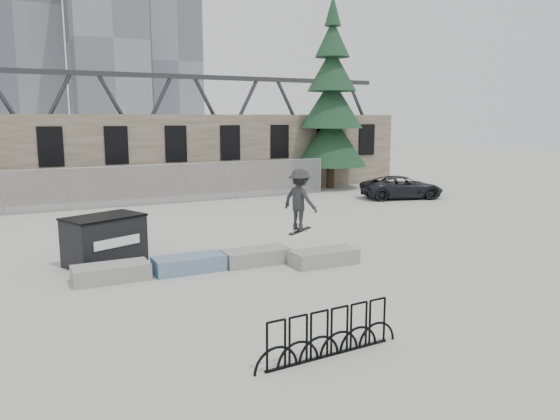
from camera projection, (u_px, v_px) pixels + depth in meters
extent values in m
plane|color=#A4A5A0|center=(218.00, 268.00, 15.90)|extent=(120.00, 120.00, 0.00)
cube|color=#645D4A|center=(113.00, 156.00, 29.80)|extent=(36.00, 2.50, 4.50)
cube|color=black|center=(51.00, 147.00, 27.15)|extent=(1.20, 0.12, 2.00)
cube|color=black|center=(116.00, 145.00, 28.58)|extent=(1.20, 0.12, 2.00)
cube|color=black|center=(176.00, 144.00, 30.01)|extent=(1.20, 0.12, 2.00)
cube|color=black|center=(230.00, 143.00, 31.43)|extent=(1.20, 0.12, 2.00)
cube|color=black|center=(280.00, 142.00, 32.86)|extent=(1.20, 0.12, 2.00)
cube|color=black|center=(325.00, 141.00, 34.29)|extent=(1.20, 0.12, 2.00)
cube|color=black|center=(367.00, 140.00, 35.72)|extent=(1.20, 0.12, 2.00)
cylinder|color=gray|center=(2.00, 193.00, 24.26)|extent=(0.06, 0.06, 2.00)
cylinder|color=gray|center=(68.00, 190.00, 25.49)|extent=(0.06, 0.06, 2.00)
cylinder|color=gray|center=(128.00, 186.00, 26.72)|extent=(0.06, 0.06, 2.00)
cylinder|color=gray|center=(182.00, 183.00, 27.94)|extent=(0.06, 0.06, 2.00)
cylinder|color=gray|center=(232.00, 181.00, 29.17)|extent=(0.06, 0.06, 2.00)
cylinder|color=gray|center=(278.00, 178.00, 30.40)|extent=(0.06, 0.06, 2.00)
cylinder|color=gray|center=(320.00, 176.00, 31.63)|extent=(0.06, 0.06, 2.00)
cube|color=#99999E|center=(128.00, 186.00, 26.72)|extent=(22.00, 0.02, 2.00)
cylinder|color=gray|center=(127.00, 166.00, 26.55)|extent=(22.00, 0.04, 0.04)
cube|color=gray|center=(111.00, 273.00, 14.64)|extent=(2.00, 0.90, 0.45)
cube|color=#2D471E|center=(111.00, 267.00, 14.61)|extent=(1.76, 0.66, 0.10)
cube|color=#2D5C89|center=(189.00, 264.00, 15.54)|extent=(2.00, 0.90, 0.45)
cube|color=#2D471E|center=(189.00, 258.00, 15.52)|extent=(1.76, 0.66, 0.10)
cube|color=gray|center=(256.00, 256.00, 16.35)|extent=(2.00, 0.90, 0.45)
cube|color=#2D471E|center=(256.00, 251.00, 16.33)|extent=(1.76, 0.66, 0.10)
cube|color=gray|center=(324.00, 257.00, 16.27)|extent=(2.00, 0.90, 0.45)
cube|color=#2D471E|center=(324.00, 252.00, 16.25)|extent=(1.76, 0.66, 0.10)
cube|color=black|center=(105.00, 241.00, 16.27)|extent=(2.50, 2.04, 1.41)
cube|color=black|center=(103.00, 217.00, 16.15)|extent=(2.57, 2.11, 0.07)
cube|color=white|center=(117.00, 242.00, 15.84)|extent=(1.40, 0.61, 0.27)
cube|color=black|center=(329.00, 355.00, 10.04)|extent=(2.70, 0.22, 0.04)
torus|color=black|center=(276.00, 346.00, 9.41)|extent=(0.89, 0.10, 0.89)
torus|color=black|center=(298.00, 341.00, 9.63)|extent=(0.89, 0.10, 0.89)
torus|color=black|center=(319.00, 335.00, 9.86)|extent=(0.89, 0.10, 0.89)
torus|color=black|center=(339.00, 331.00, 10.08)|extent=(0.89, 0.10, 0.89)
torus|color=black|center=(359.00, 326.00, 10.30)|extent=(0.89, 0.10, 0.89)
torus|color=black|center=(377.00, 322.00, 10.53)|extent=(0.89, 0.10, 0.89)
cylinder|color=#38281E|center=(331.00, 166.00, 33.78)|extent=(0.50, 0.50, 2.69)
cone|color=black|center=(331.00, 139.00, 33.51)|extent=(4.38, 4.38, 3.20)
cone|color=black|center=(332.00, 103.00, 33.14)|extent=(3.83, 3.83, 3.00)
cone|color=black|center=(332.00, 69.00, 32.80)|extent=(2.99, 2.99, 2.60)
cone|color=black|center=(333.00, 38.00, 32.50)|extent=(2.10, 2.10, 2.20)
cone|color=black|center=(333.00, 10.00, 32.23)|extent=(1.00, 1.00, 1.80)
cube|color=slate|center=(11.00, 8.00, 98.86)|extent=(16.00, 14.00, 48.00)
cube|color=slate|center=(107.00, 42.00, 93.10)|extent=(12.00, 12.00, 34.00)
cube|color=slate|center=(171.00, 63.00, 108.48)|extent=(10.00, 10.00, 30.00)
cube|color=#2D3033|center=(138.00, 120.00, 68.03)|extent=(70.00, 3.00, 1.20)
cube|color=#2D3033|center=(136.00, 75.00, 67.11)|extent=(70.00, 0.60, 0.60)
cube|color=gray|center=(340.00, 133.00, 81.76)|extent=(2.00, 3.00, 4.00)
imported|color=black|center=(402.00, 187.00, 29.53)|extent=(4.78, 3.10, 1.22)
imported|color=#28282B|center=(300.00, 200.00, 17.27)|extent=(1.14, 1.44, 1.96)
cube|color=black|center=(300.00, 231.00, 17.44)|extent=(0.81, 0.31, 0.19)
cylinder|color=beige|center=(293.00, 234.00, 17.26)|extent=(0.06, 0.03, 0.06)
cylinder|color=beige|center=(291.00, 233.00, 17.38)|extent=(0.06, 0.03, 0.06)
cylinder|color=beige|center=(308.00, 232.00, 17.51)|extent=(0.06, 0.03, 0.06)
cylinder|color=beige|center=(306.00, 231.00, 17.63)|extent=(0.06, 0.03, 0.06)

